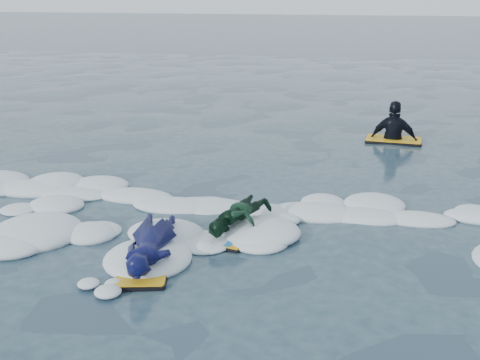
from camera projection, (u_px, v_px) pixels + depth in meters
The scene contains 5 objects.
ground at pixel (193, 249), 7.63m from camera, with size 120.00×120.00×0.00m, color #152834.
foam_band at pixel (212, 219), 8.59m from camera, with size 12.00×3.10×0.30m, color white, non-canonical shape.
prone_woman_unit at pixel (150, 247), 7.19m from camera, with size 0.79×1.65×0.41m.
prone_child_unit at pixel (240, 219), 7.98m from camera, with size 0.96×1.24×0.43m.
waiting_rider_unit at pixel (393, 141), 12.72m from camera, with size 1.21×0.73×1.73m.
Camera 1 is at (1.89, -6.74, 3.21)m, focal length 45.00 mm.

